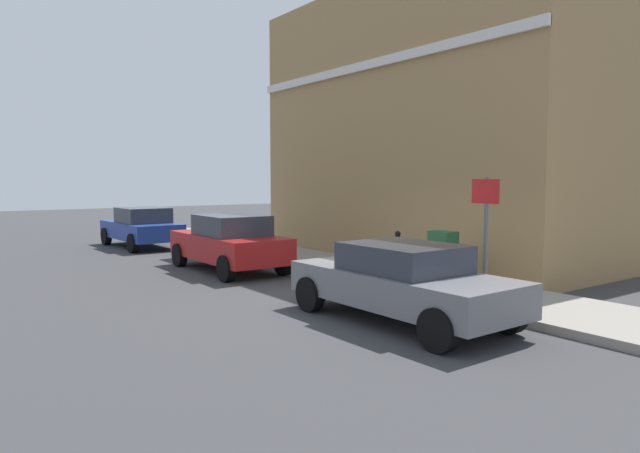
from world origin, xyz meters
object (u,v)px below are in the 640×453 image
Objects in this scene: utility_cabinet at (443,260)px; street_sign at (486,221)px; car_grey at (402,281)px; car_blue at (142,227)px; bollard_near_cabinet at (398,251)px; car_red at (229,242)px.

street_sign reaches higher than utility_cabinet.
car_grey is 1.05× the size of car_blue.
street_sign is at bearing -106.60° from bollard_near_cabinet.
bollard_near_cabinet is 0.45× the size of street_sign.
bollard_near_cabinet is at bearing -43.38° from car_grey.
utility_cabinet is (2.53, -5.12, -0.08)m from car_red.
car_red reaches higher than bollard_near_cabinet.
car_blue is 13.59m from street_sign.
utility_cabinet is (2.70, -11.65, -0.05)m from car_blue.
bollard_near_cabinet is (2.63, -3.61, -0.06)m from car_red.
bollard_near_cabinet is at bearing -166.28° from car_blue.
car_red is 1.01× the size of car_blue.
car_blue is 10.52m from bollard_near_cabinet.
car_red is 3.52× the size of utility_cabinet.
car_grey is at bearing -151.22° from utility_cabinet.
car_grey is 3.98m from bollard_near_cabinet.
street_sign reaches higher than car_grey.
car_blue reaches higher than bollard_near_cabinet.
car_grey is 1.04× the size of car_red.
car_grey is at bearing 178.76° from car_blue.
car_blue is at bearing 103.05° from utility_cabinet.
utility_cabinet is at bearing 63.72° from street_sign.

